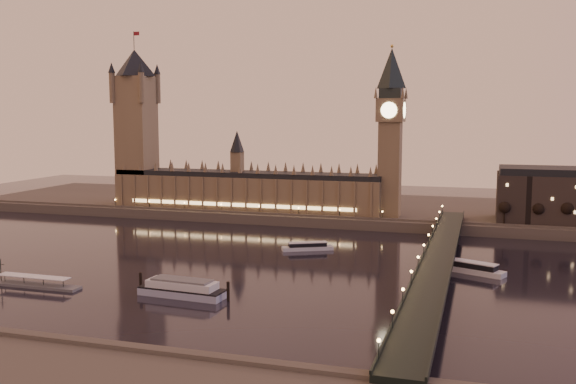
{
  "coord_description": "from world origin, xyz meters",
  "views": [
    {
      "loc": [
        108.99,
        -270.62,
        68.67
      ],
      "look_at": [
        15.27,
        35.0,
        29.73
      ],
      "focal_mm": 40.0,
      "sensor_mm": 36.0,
      "label": 1
    }
  ],
  "objects_px": {
    "moored_barge": "(182,288)",
    "pontoon_pier": "(35,284)",
    "cruise_boat_a": "(308,247)",
    "cruise_boat_b": "(473,268)"
  },
  "relations": [
    {
      "from": "cruise_boat_a",
      "to": "moored_barge",
      "type": "relative_size",
      "value": 0.66
    },
    {
      "from": "pontoon_pier",
      "to": "moored_barge",
      "type": "bearing_deg",
      "value": 4.62
    },
    {
      "from": "cruise_boat_a",
      "to": "cruise_boat_b",
      "type": "distance_m",
      "value": 84.92
    },
    {
      "from": "moored_barge",
      "to": "cruise_boat_a",
      "type": "bearing_deg",
      "value": 79.95
    },
    {
      "from": "cruise_boat_a",
      "to": "moored_barge",
      "type": "xyz_separation_m",
      "value": [
        -23.56,
        -94.07,
        1.2
      ]
    },
    {
      "from": "moored_barge",
      "to": "pontoon_pier",
      "type": "relative_size",
      "value": 1.0
    },
    {
      "from": "cruise_boat_b",
      "to": "moored_barge",
      "type": "xyz_separation_m",
      "value": [
        -104.79,
        -69.3,
        0.79
      ]
    },
    {
      "from": "cruise_boat_a",
      "to": "cruise_boat_b",
      "type": "bearing_deg",
      "value": -43.53
    },
    {
      "from": "moored_barge",
      "to": "pontoon_pier",
      "type": "height_order",
      "value": "pontoon_pier"
    },
    {
      "from": "cruise_boat_a",
      "to": "pontoon_pier",
      "type": "bearing_deg",
      "value": -157.47
    }
  ]
}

